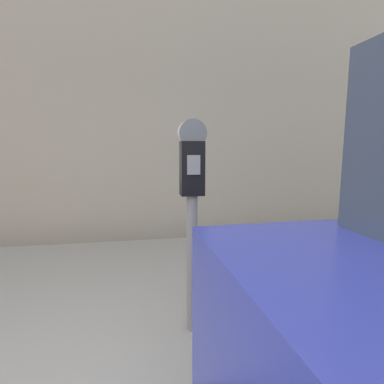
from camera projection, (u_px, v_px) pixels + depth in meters
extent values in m
cube|color=#9E9B96|center=(121.00, 288.00, 2.96)|extent=(24.00, 2.80, 0.10)
cube|color=beige|center=(122.00, 65.00, 4.42)|extent=(24.00, 0.30, 5.28)
cylinder|color=gray|center=(192.00, 264.00, 2.13)|extent=(0.08, 0.08, 1.00)
cube|color=black|center=(192.00, 168.00, 2.03)|extent=(0.16, 0.12, 0.37)
cube|color=gray|center=(194.00, 165.00, 1.97)|extent=(0.09, 0.01, 0.13)
cylinder|color=slate|center=(192.00, 133.00, 2.00)|extent=(0.19, 0.10, 0.19)
cylinder|color=black|center=(365.00, 370.00, 1.51)|extent=(0.62, 0.24, 0.61)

